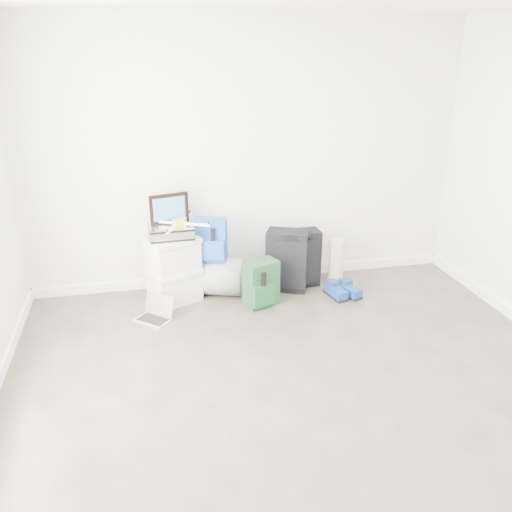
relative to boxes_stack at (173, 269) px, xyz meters
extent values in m
plane|color=#372E28|center=(0.82, -2.15, -0.34)|extent=(5.00, 5.00, 0.00)
cube|color=silver|center=(0.82, 0.35, 1.01)|extent=(4.50, 0.02, 2.70)
cube|color=white|center=(0.82, 0.34, -0.29)|extent=(4.50, 0.02, 0.10)
cube|color=silver|center=(0.00, 0.00, -0.19)|extent=(0.55, 0.51, 0.29)
cube|color=silver|center=(0.00, 0.00, -0.02)|extent=(0.58, 0.54, 0.04)
cube|color=silver|center=(0.00, 0.00, 0.14)|extent=(0.55, 0.51, 0.29)
cube|color=silver|center=(0.00, 0.00, 0.31)|extent=(0.58, 0.54, 0.04)
cube|color=#B2B2B7|center=(0.00, 0.00, 0.39)|extent=(0.43, 0.32, 0.12)
cube|color=black|center=(0.00, 0.10, 0.60)|extent=(0.38, 0.12, 0.29)
cube|color=#27659C|center=(0.00, 0.09, 0.60)|extent=(0.31, 0.08, 0.22)
cube|color=yellow|center=(0.08, -0.02, 0.48)|extent=(0.14, 0.14, 0.05)
cube|color=white|center=(0.15, 0.12, 0.48)|extent=(0.15, 0.29, 0.02)
cube|color=white|center=(-0.06, 0.05, 0.48)|extent=(0.29, 0.15, 0.02)
cube|color=white|center=(0.01, -0.16, 0.48)|extent=(0.15, 0.29, 0.02)
cube|color=white|center=(0.22, -0.09, 0.48)|extent=(0.29, 0.15, 0.02)
cylinder|color=gray|center=(0.39, 0.08, -0.14)|extent=(0.72, 0.57, 0.39)
cube|color=#17429B|center=(0.39, 0.06, 0.26)|extent=(0.34, 0.26, 0.42)
cube|color=#17429B|center=(0.39, -0.04, 0.19)|extent=(0.23, 0.12, 0.20)
cube|color=black|center=(1.17, 0.02, -0.02)|extent=(0.48, 0.39, 0.64)
cube|color=black|center=(1.17, -0.12, -0.02)|extent=(0.30, 0.16, 0.52)
cube|color=black|center=(1.17, -0.11, 0.29)|extent=(0.12, 0.07, 0.03)
cube|color=#12321E|center=(0.83, -0.28, -0.11)|extent=(0.37, 0.30, 0.46)
cube|color=#12321E|center=(0.83, -0.39, -0.19)|extent=(0.25, 0.15, 0.22)
cube|color=black|center=(1.34, 0.10, -0.03)|extent=(0.39, 0.24, 0.61)
cube|color=black|center=(1.34, -0.03, -0.03)|extent=(0.29, 0.05, 0.48)
cube|color=black|center=(1.34, -0.03, 0.25)|extent=(0.13, 0.03, 0.03)
cube|color=black|center=(1.61, -0.28, -0.32)|extent=(0.18, 0.33, 0.03)
cube|color=#1B3FA3|center=(1.61, -0.28, -0.27)|extent=(0.17, 0.31, 0.07)
cube|color=black|center=(1.75, -0.28, -0.32)|extent=(0.23, 0.33, 0.03)
cube|color=#1B3FA3|center=(1.75, -0.28, -0.27)|extent=(0.22, 0.32, 0.07)
cylinder|color=tan|center=(1.72, 0.03, -0.09)|extent=(0.16, 0.16, 0.49)
cube|color=silver|center=(-0.24, -0.40, -0.33)|extent=(0.38, 0.38, 0.01)
cube|color=black|center=(-0.24, -0.40, -0.32)|extent=(0.30, 0.29, 0.00)
cube|color=black|center=(-0.17, -0.32, -0.22)|extent=(0.24, 0.22, 0.21)
camera|label=1|loc=(-0.26, -4.99, 2.10)|focal=38.00mm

